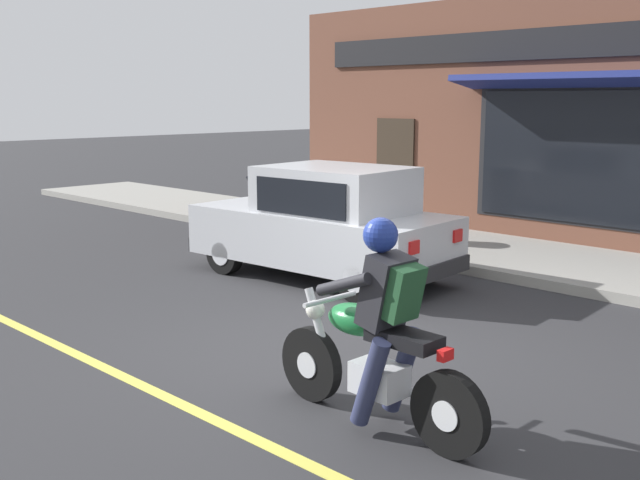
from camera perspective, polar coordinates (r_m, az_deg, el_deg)
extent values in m
plane|color=#2B2B2D|center=(7.50, 0.77, -8.50)|extent=(80.00, 80.00, 0.00)
cube|color=gray|center=(13.08, 6.40, 0.06)|extent=(2.60, 22.00, 0.14)
cube|color=#D1C64C|center=(8.90, -21.94, -6.16)|extent=(0.12, 19.80, 0.01)
cube|color=brown|center=(13.27, 16.46, 8.68)|extent=(0.50, 10.52, 4.20)
cube|color=black|center=(12.49, 21.09, 5.77)|extent=(0.04, 4.42, 2.10)
cube|color=black|center=(12.50, 21.12, 5.78)|extent=(0.02, 4.63, 2.20)
cube|color=#2D2319|center=(14.70, 5.72, 5.11)|extent=(0.04, 0.90, 2.10)
cube|color=navy|center=(12.16, 20.85, 11.35)|extent=(0.81, 5.05, 0.24)
cube|color=black|center=(13.05, 16.17, 14.16)|extent=(0.06, 8.94, 0.50)
cylinder|color=black|center=(6.27, -0.67, -9.40)|extent=(0.12, 0.62, 0.62)
cylinder|color=silver|center=(6.27, -0.67, -9.40)|extent=(0.13, 0.22, 0.22)
cylinder|color=black|center=(5.41, 9.82, -12.93)|extent=(0.12, 0.62, 0.62)
cylinder|color=silver|center=(5.41, 9.82, -12.93)|extent=(0.13, 0.22, 0.22)
cube|color=silver|center=(5.76, 4.55, -10.47)|extent=(0.29, 0.41, 0.24)
ellipsoid|color=#196B33|center=(5.78, 2.74, -6.05)|extent=(0.32, 0.53, 0.24)
cube|color=black|center=(5.49, 6.41, -7.46)|extent=(0.28, 0.57, 0.10)
cylinder|color=silver|center=(6.10, -0.03, -6.86)|extent=(0.08, 0.33, 0.68)
cylinder|color=silver|center=(5.94, 0.78, -4.53)|extent=(0.56, 0.06, 0.04)
sphere|color=silver|center=(6.09, -0.35, -5.32)|extent=(0.16, 0.16, 0.16)
cylinder|color=silver|center=(5.67, 8.72, -11.97)|extent=(0.10, 0.55, 0.08)
cube|color=red|center=(5.29, 9.53, -8.62)|extent=(0.12, 0.06, 0.08)
cylinder|color=#282D4C|center=(5.57, 3.85, -10.76)|extent=(0.15, 0.35, 0.71)
cylinder|color=#282D4C|center=(5.83, 6.27, -9.82)|extent=(0.15, 0.35, 0.71)
cube|color=#232328|center=(5.51, 5.04, -3.90)|extent=(0.35, 0.34, 0.57)
cylinder|color=#232328|center=(5.52, 1.80, -3.42)|extent=(0.11, 0.52, 0.26)
cylinder|color=#232328|center=(5.80, 4.56, -2.74)|extent=(0.11, 0.52, 0.26)
sphere|color=navy|center=(5.46, 4.64, 0.38)|extent=(0.26, 0.26, 0.26)
cube|color=#1E4728|center=(5.41, 6.33, -3.99)|extent=(0.29, 0.25, 0.42)
cylinder|color=black|center=(10.78, -7.28, -0.99)|extent=(0.22, 0.61, 0.60)
cylinder|color=silver|center=(10.78, -7.28, -0.99)|extent=(0.22, 0.34, 0.33)
cylinder|color=black|center=(11.78, -2.12, 0.09)|extent=(0.22, 0.61, 0.60)
cylinder|color=silver|center=(11.78, -2.12, 0.09)|extent=(0.22, 0.34, 0.33)
cylinder|color=black|center=(9.19, 2.92, -2.95)|extent=(0.22, 0.61, 0.60)
cylinder|color=silver|center=(9.19, 2.92, -2.95)|extent=(0.22, 0.34, 0.33)
cylinder|color=black|center=(10.35, 7.76, -1.49)|extent=(0.22, 0.61, 0.60)
cylinder|color=silver|center=(10.35, 7.76, -1.49)|extent=(0.22, 0.34, 0.33)
cube|color=#B7BABF|center=(10.41, 0.09, 0.37)|extent=(1.90, 3.81, 0.70)
cube|color=#B7BABF|center=(10.16, 1.17, 3.76)|extent=(1.57, 2.00, 0.66)
cube|color=black|center=(10.73, -2.45, 3.85)|extent=(1.35, 0.44, 0.51)
cube|color=black|center=(9.62, -1.56, 3.24)|extent=(0.14, 1.52, 0.46)
cube|color=black|center=(10.73, 3.61, 4.00)|extent=(0.14, 1.52, 0.46)
cube|color=silver|center=(11.33, -8.80, 1.70)|extent=(0.24, 0.06, 0.14)
cube|color=red|center=(8.90, 7.16, -0.57)|extent=(0.20, 0.05, 0.16)
cube|color=silver|center=(12.01, -5.15, 2.29)|extent=(0.24, 0.06, 0.14)
cube|color=red|center=(9.75, 10.43, 0.32)|extent=(0.20, 0.05, 0.16)
cube|color=#28282B|center=(11.70, -6.78, 0.20)|extent=(1.61, 0.23, 0.20)
cube|color=#28282B|center=(9.42, 8.64, -2.42)|extent=(1.61, 0.23, 0.20)
cylinder|color=#514C47|center=(12.56, 5.73, 2.05)|extent=(0.52, 0.52, 0.90)
cylinder|color=black|center=(12.50, 5.77, 4.27)|extent=(0.56, 0.56, 0.08)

